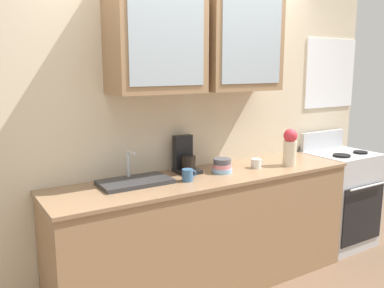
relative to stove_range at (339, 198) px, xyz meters
The scene contains 10 objects.
ground_plane 1.64m from the stove_range, behind, with size 10.00×10.00×0.00m, color brown.
back_wall_unit 1.94m from the stove_range, 169.27° to the left, with size 4.08×0.46×2.87m.
counter 1.57m from the stove_range, behind, with size 2.49×0.61×0.93m.
stove_range is the anchor object (origin of this frame).
sink_faucet 2.20m from the stove_range, behind, with size 0.51×0.29×0.23m.
bowl_stack 1.52m from the stove_range, behind, with size 0.16×0.16×0.11m.
vase 1.03m from the stove_range, behind, with size 0.12×0.12×0.31m.
cup_near_sink 1.86m from the stove_range, behind, with size 0.12×0.08×0.09m.
cup_near_bowls 1.21m from the stove_range, behind, with size 0.12×0.08×0.08m.
coffee_maker 1.77m from the stove_range, behind, with size 0.17×0.20×0.29m.
Camera 1 is at (-1.71, -2.53, 1.75)m, focal length 38.20 mm.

